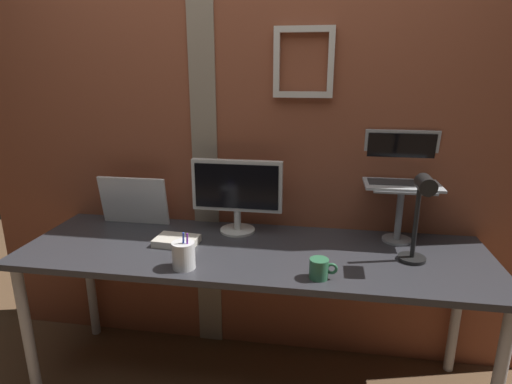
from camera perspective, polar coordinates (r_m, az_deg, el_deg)
brick_wall_back at (r=2.22m, az=-1.27°, el=8.56°), size 3.01×0.16×2.51m
desk at (r=2.00m, az=-0.46°, el=-9.58°), size 2.17×0.67×0.75m
monitor at (r=2.11m, az=-2.60°, el=0.27°), size 0.46×0.18×0.38m
laptop_stand at (r=2.12m, az=18.99°, el=-1.65°), size 0.28×0.22×0.28m
laptop at (r=2.14m, az=19.11°, el=3.11°), size 0.35×0.25×0.25m
whiteboard_panel at (r=2.34m, az=-16.28°, el=-1.14°), size 0.37×0.06×0.26m
desk_lamp at (r=1.85m, az=21.42°, el=-2.26°), size 0.12×0.20×0.40m
pen_cup at (r=1.80m, az=-9.81°, el=-8.46°), size 0.10×0.10×0.17m
coffee_mug at (r=1.72m, az=8.63°, el=-10.26°), size 0.11×0.08×0.08m
paper_clutter_stack at (r=2.06m, az=-10.73°, el=-6.55°), size 0.21×0.15×0.03m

